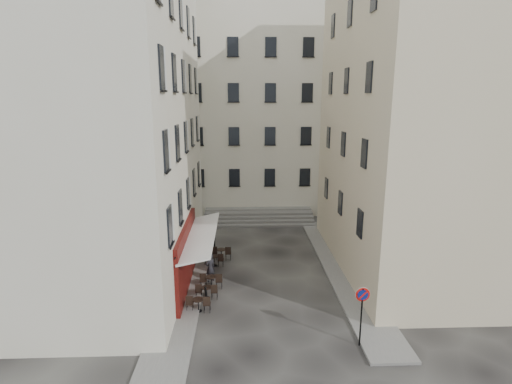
{
  "coord_description": "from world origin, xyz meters",
  "views": [
    {
      "loc": [
        -1.42,
        -19.24,
        10.09
      ],
      "look_at": [
        -0.55,
        4.0,
        4.59
      ],
      "focal_mm": 28.0,
      "sensor_mm": 36.0,
      "label": 1
    }
  ],
  "objects_px": {
    "pedestrian": "(210,268)",
    "no_parking_sign": "(362,305)",
    "bistro_table_a": "(198,304)",
    "bistro_table_b": "(207,291)"
  },
  "relations": [
    {
      "from": "pedestrian",
      "to": "no_parking_sign",
      "type": "bearing_deg",
      "value": 97.23
    },
    {
      "from": "no_parking_sign",
      "to": "bistro_table_a",
      "type": "relative_size",
      "value": 2.21
    },
    {
      "from": "bistro_table_a",
      "to": "pedestrian",
      "type": "height_order",
      "value": "pedestrian"
    },
    {
      "from": "bistro_table_b",
      "to": "pedestrian",
      "type": "distance_m",
      "value": 2.03
    },
    {
      "from": "bistro_table_b",
      "to": "pedestrian",
      "type": "xyz_separation_m",
      "value": [
        0.05,
        1.99,
        0.41
      ]
    },
    {
      "from": "no_parking_sign",
      "to": "pedestrian",
      "type": "bearing_deg",
      "value": 134.51
    },
    {
      "from": "no_parking_sign",
      "to": "pedestrian",
      "type": "distance_m",
      "value": 9.19
    },
    {
      "from": "bistro_table_b",
      "to": "no_parking_sign",
      "type": "bearing_deg",
      "value": -32.38
    },
    {
      "from": "no_parking_sign",
      "to": "bistro_table_a",
      "type": "distance_m",
      "value": 7.74
    },
    {
      "from": "no_parking_sign",
      "to": "pedestrian",
      "type": "height_order",
      "value": "no_parking_sign"
    }
  ]
}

